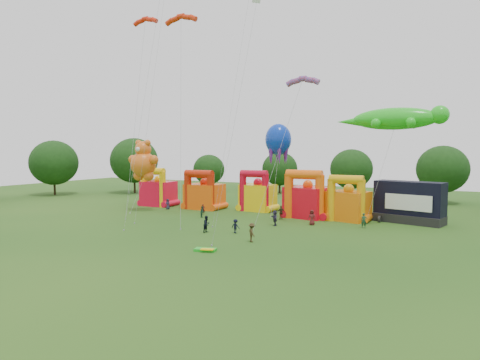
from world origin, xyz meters
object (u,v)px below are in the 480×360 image
at_px(octopus_kite, 276,167).
at_px(spectator_4, 281,213).
at_px(gecko_kite, 387,148).
at_px(bouncy_castle_2, 257,195).
at_px(spectator_0, 168,204).
at_px(teddy_bear_kite, 143,164).
at_px(stage_trailer, 409,203).
at_px(bouncy_castle_0, 158,191).

xyz_separation_m(octopus_kite, spectator_4, (3.34, -6.22, -5.95)).
height_order(gecko_kite, spectator_4, gecko_kite).
distance_m(bouncy_castle_2, spectator_0, 14.33).
bearing_deg(bouncy_castle_2, gecko_kite, -2.03).
relative_size(teddy_bear_kite, gecko_kite, 0.73).
distance_m(teddy_bear_kite, octopus_kite, 20.37).
relative_size(gecko_kite, spectator_4, 8.06).
distance_m(spectator_0, spectator_4, 19.82).
height_order(teddy_bear_kite, gecko_kite, gecko_kite).
bearing_deg(gecko_kite, spectator_4, -156.97).
relative_size(bouncy_castle_2, gecko_kite, 0.42).
height_order(gecko_kite, spectator_0, gecko_kite).
xyz_separation_m(stage_trailer, spectator_4, (-15.67, -5.18, -1.67)).
bearing_deg(spectator_0, bouncy_castle_0, 140.98).
bearing_deg(stage_trailer, bouncy_castle_2, 177.60).
height_order(stage_trailer, gecko_kite, gecko_kite).
relative_size(bouncy_castle_0, stage_trailer, 0.71).
relative_size(teddy_bear_kite, spectator_4, 5.89).
bearing_deg(gecko_kite, bouncy_castle_2, 177.97).
distance_m(octopus_kite, spectator_0, 18.27).
bearing_deg(bouncy_castle_0, octopus_kite, 6.54).
xyz_separation_m(bouncy_castle_2, stage_trailer, (22.14, -0.93, 0.19)).
relative_size(octopus_kite, spectator_0, 8.11).
height_order(bouncy_castle_2, spectator_0, bouncy_castle_2).
distance_m(stage_trailer, teddy_bear_kite, 38.51).
distance_m(bouncy_castle_0, teddy_bear_kite, 8.16).
relative_size(spectator_0, spectator_4, 0.89).
height_order(stage_trailer, octopus_kite, octopus_kite).
xyz_separation_m(stage_trailer, teddy_bear_kite, (-37.48, -7.55, 4.66)).
relative_size(bouncy_castle_0, octopus_kite, 0.48).
distance_m(bouncy_castle_0, bouncy_castle_2, 17.67).
xyz_separation_m(teddy_bear_kite, spectator_4, (21.81, 2.37, -6.33)).
xyz_separation_m(bouncy_castle_2, spectator_4, (6.47, -6.10, -1.49)).
height_order(stage_trailer, spectator_0, stage_trailer).
bearing_deg(gecko_kite, octopus_kite, 177.17).
xyz_separation_m(stage_trailer, octopus_kite, (-19.01, 1.04, 4.27)).
bearing_deg(stage_trailer, bouncy_castle_0, -178.08).
xyz_separation_m(teddy_bear_kite, gecko_kite, (34.57, 7.79, 2.39)).
bearing_deg(teddy_bear_kite, spectator_4, 6.21).
relative_size(bouncy_castle_2, teddy_bear_kite, 0.57).
relative_size(bouncy_castle_0, bouncy_castle_2, 1.02).
height_order(bouncy_castle_2, stage_trailer, bouncy_castle_2).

